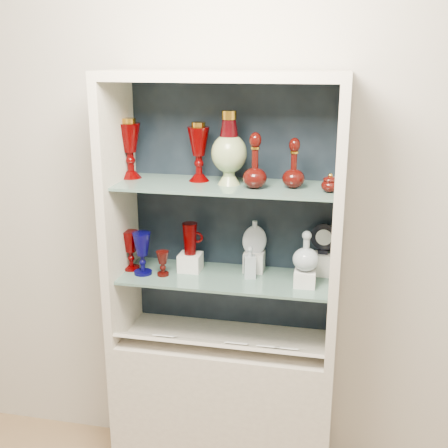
% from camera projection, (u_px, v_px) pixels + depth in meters
% --- Properties ---
extents(wall_back, '(3.50, 0.02, 2.80)m').
position_uv_depth(wall_back, '(234.00, 190.00, 2.60)').
color(wall_back, beige).
rests_on(wall_back, ground).
extents(cabinet_base, '(1.00, 0.40, 0.75)m').
position_uv_depth(cabinet_base, '(224.00, 409.00, 2.68)').
color(cabinet_base, beige).
rests_on(cabinet_base, ground).
extents(cabinet_back_panel, '(0.98, 0.02, 1.15)m').
position_uv_depth(cabinet_back_panel, '(232.00, 207.00, 2.59)').
color(cabinet_back_panel, black).
rests_on(cabinet_back_panel, cabinet_base).
extents(cabinet_side_left, '(0.04, 0.40, 1.15)m').
position_uv_depth(cabinet_side_left, '(119.00, 212.00, 2.51)').
color(cabinet_side_left, beige).
rests_on(cabinet_side_left, cabinet_base).
extents(cabinet_side_right, '(0.04, 0.40, 1.15)m').
position_uv_depth(cabinet_side_right, '(338.00, 225.00, 2.32)').
color(cabinet_side_right, beige).
rests_on(cabinet_side_right, cabinet_base).
extents(cabinet_top_cap, '(1.00, 0.40, 0.04)m').
position_uv_depth(cabinet_top_cap, '(224.00, 76.00, 2.24)').
color(cabinet_top_cap, beige).
rests_on(cabinet_top_cap, cabinet_side_left).
extents(shelf_lower, '(0.92, 0.34, 0.01)m').
position_uv_depth(shelf_lower, '(225.00, 277.00, 2.51)').
color(shelf_lower, slate).
rests_on(shelf_lower, cabinet_side_left).
extents(shelf_upper, '(0.92, 0.34, 0.01)m').
position_uv_depth(shelf_upper, '(225.00, 186.00, 2.39)').
color(shelf_upper, slate).
rests_on(shelf_upper, cabinet_side_left).
extents(label_ledge, '(0.92, 0.17, 0.09)m').
position_uv_depth(label_ledge, '(219.00, 344.00, 2.47)').
color(label_ledge, beige).
rests_on(label_ledge, cabinet_base).
extents(label_card_0, '(0.10, 0.06, 0.03)m').
position_uv_depth(label_card_0, '(165.00, 336.00, 2.51)').
color(label_card_0, white).
rests_on(label_card_0, label_ledge).
extents(label_card_1, '(0.10, 0.06, 0.03)m').
position_uv_depth(label_card_1, '(237.00, 343.00, 2.44)').
color(label_card_1, white).
rests_on(label_card_1, label_ledge).
extents(label_card_2, '(0.10, 0.06, 0.03)m').
position_uv_depth(label_card_2, '(287.00, 348.00, 2.40)').
color(label_card_2, white).
rests_on(label_card_2, label_ledge).
extents(label_card_3, '(0.10, 0.06, 0.03)m').
position_uv_depth(label_card_3, '(269.00, 346.00, 2.42)').
color(label_card_3, white).
rests_on(label_card_3, label_ledge).
extents(pedestal_lamp_left, '(0.11, 0.11, 0.27)m').
position_uv_depth(pedestal_lamp_left, '(130.00, 148.00, 2.48)').
color(pedestal_lamp_left, '#4D0000').
rests_on(pedestal_lamp_left, shelf_upper).
extents(pedestal_lamp_right, '(0.10, 0.10, 0.26)m').
position_uv_depth(pedestal_lamp_right, '(199.00, 152.00, 2.42)').
color(pedestal_lamp_right, '#4D0000').
rests_on(pedestal_lamp_right, shelf_upper).
extents(enamel_urn, '(0.18, 0.18, 0.31)m').
position_uv_depth(enamel_urn, '(229.00, 148.00, 2.35)').
color(enamel_urn, '#0A4318').
rests_on(enamel_urn, shelf_upper).
extents(ruby_decanter_a, '(0.12, 0.12, 0.26)m').
position_uv_depth(ruby_decanter_a, '(255.00, 157.00, 2.28)').
color(ruby_decanter_a, '#3B0905').
rests_on(ruby_decanter_a, shelf_upper).
extents(ruby_decanter_b, '(0.12, 0.12, 0.22)m').
position_uv_depth(ruby_decanter_b, '(294.00, 162.00, 2.30)').
color(ruby_decanter_b, '#3B0905').
rests_on(ruby_decanter_b, shelf_upper).
extents(lidded_bowl, '(0.09, 0.09, 0.08)m').
position_uv_depth(lidded_bowl, '(330.00, 183.00, 2.24)').
color(lidded_bowl, '#3B0905').
rests_on(lidded_bowl, shelf_upper).
extents(cobalt_goblet, '(0.11, 0.11, 0.19)m').
position_uv_depth(cobalt_goblet, '(142.00, 254.00, 2.51)').
color(cobalt_goblet, '#060343').
rests_on(cobalt_goblet, shelf_lower).
extents(ruby_goblet_tall, '(0.09, 0.09, 0.18)m').
position_uv_depth(ruby_goblet_tall, '(131.00, 250.00, 2.57)').
color(ruby_goblet_tall, '#4D0000').
rests_on(ruby_goblet_tall, shelf_lower).
extents(ruby_goblet_small, '(0.07, 0.07, 0.11)m').
position_uv_depth(ruby_goblet_small, '(163.00, 264.00, 2.50)').
color(ruby_goblet_small, '#3B0905').
rests_on(ruby_goblet_small, shelf_lower).
extents(riser_ruby_pitcher, '(0.10, 0.10, 0.08)m').
position_uv_depth(riser_ruby_pitcher, '(190.00, 262.00, 2.57)').
color(riser_ruby_pitcher, silver).
rests_on(riser_ruby_pitcher, shelf_lower).
extents(ruby_pitcher, '(0.11, 0.08, 0.15)m').
position_uv_depth(ruby_pitcher, '(190.00, 239.00, 2.53)').
color(ruby_pitcher, '#4D0000').
rests_on(ruby_pitcher, riser_ruby_pitcher).
extents(clear_square_bottle, '(0.06, 0.06, 0.15)m').
position_uv_depth(clear_square_bottle, '(250.00, 262.00, 2.47)').
color(clear_square_bottle, '#98A8B0').
rests_on(clear_square_bottle, shelf_lower).
extents(riser_flat_flask, '(0.09, 0.09, 0.09)m').
position_uv_depth(riser_flat_flask, '(254.00, 261.00, 2.56)').
color(riser_flat_flask, silver).
rests_on(riser_flat_flask, shelf_lower).
extents(flat_flask, '(0.12, 0.07, 0.15)m').
position_uv_depth(flat_flask, '(255.00, 236.00, 2.53)').
color(flat_flask, silver).
rests_on(flat_flask, riser_flat_flask).
extents(riser_clear_round_decanter, '(0.09, 0.09, 0.07)m').
position_uv_depth(riser_clear_round_decanter, '(305.00, 278.00, 2.40)').
color(riser_clear_round_decanter, silver).
rests_on(riser_clear_round_decanter, shelf_lower).
extents(clear_round_decanter, '(0.11, 0.11, 0.17)m').
position_uv_depth(clear_round_decanter, '(306.00, 252.00, 2.36)').
color(clear_round_decanter, '#98A8B0').
rests_on(clear_round_decanter, riser_clear_round_decanter).
extents(riser_cameo_medallion, '(0.08, 0.08, 0.10)m').
position_uv_depth(riser_cameo_medallion, '(323.00, 264.00, 2.52)').
color(riser_cameo_medallion, silver).
rests_on(riser_cameo_medallion, shelf_lower).
extents(cameo_medallion, '(0.12, 0.05, 0.14)m').
position_uv_depth(cameo_medallion, '(324.00, 238.00, 2.48)').
color(cameo_medallion, black).
rests_on(cameo_medallion, riser_cameo_medallion).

